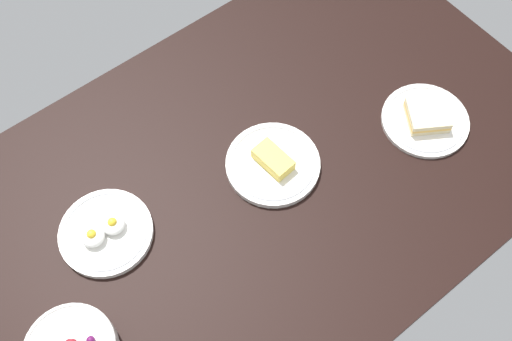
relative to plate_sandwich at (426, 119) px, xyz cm
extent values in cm
cube|color=black|center=(39.48, -13.10, -3.24)|extent=(142.61, 89.38, 4.00)
cylinder|color=white|center=(0.00, 0.00, -0.73)|extent=(20.21, 20.21, 1.01)
torus|color=#B7B7BC|center=(0.00, 0.00, -0.22)|extent=(18.28, 18.28, 0.50)
cube|color=beige|center=(0.00, 0.00, 0.38)|extent=(12.15, 12.03, 1.20)
cube|color=#E5B24C|center=(0.00, 0.00, 1.38)|extent=(12.15, 12.03, 0.80)
cube|color=beige|center=(0.00, 0.00, 2.38)|extent=(12.15, 12.03, 1.20)
cylinder|color=white|center=(35.14, -12.57, -0.49)|extent=(21.02, 21.02, 1.49)
torus|color=#B7B7BC|center=(35.14, -12.57, 0.26)|extent=(19.00, 19.00, 0.50)
cube|color=#F2D14C|center=(35.14, -12.57, 1.73)|extent=(5.81, 9.40, 2.95)
sphere|color=#59144C|center=(86.44, -2.68, 3.64)|extent=(1.60, 1.60, 1.60)
cylinder|color=white|center=(72.85, -21.31, -0.47)|extent=(19.67, 19.67, 1.52)
torus|color=#B7B7BC|center=(72.85, -21.31, 0.29)|extent=(17.81, 17.81, 0.50)
ellipsoid|color=white|center=(70.79, -20.95, 1.62)|extent=(4.83, 4.83, 2.66)
sphere|color=yellow|center=(70.79, -20.95, 2.81)|extent=(1.93, 1.93, 1.93)
ellipsoid|color=white|center=(75.50, -21.24, 1.65)|extent=(4.94, 4.94, 2.72)
sphere|color=yellow|center=(75.50, -21.24, 2.87)|extent=(1.98, 1.98, 1.98)
camera|label=1|loc=(77.62, 35.66, 116.06)|focal=42.12mm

